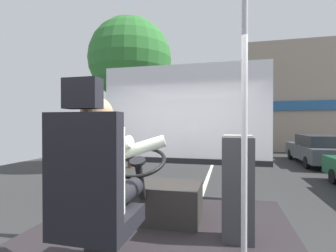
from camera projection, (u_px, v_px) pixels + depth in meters
name	position (u px, v px, depth m)	size (l,w,h in m)	color
ground	(212.00, 166.00, 10.65)	(18.00, 44.00, 0.06)	#2D2D2D
driver_seat	(92.00, 201.00, 1.55)	(0.48, 0.48, 1.34)	black
bus_driver	(101.00, 170.00, 1.66)	(0.80, 0.62, 0.77)	black
steering_console	(151.00, 199.00, 2.74)	(1.10, 0.98, 0.83)	#282623
handrail_pole	(244.00, 113.00, 1.80)	(0.04, 0.04, 2.30)	#B7B7BC
fare_box	(238.00, 188.00, 2.24)	(0.28, 0.24, 0.96)	#333338
windshield_panel	(183.00, 125.00, 3.65)	(2.50, 0.08, 1.48)	white
street_tree	(130.00, 60.00, 10.16)	(3.41, 3.41, 6.21)	#4C3828
shop_building	(309.00, 99.00, 17.61)	(9.13, 5.18, 7.20)	gray
parked_car_charcoal	(318.00, 149.00, 11.05)	(1.78, 4.35, 1.32)	#474C51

